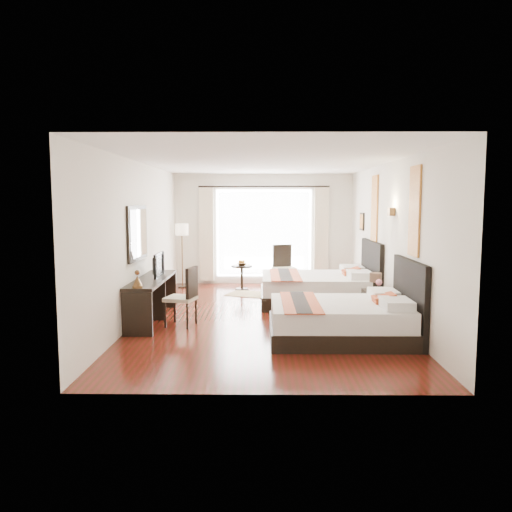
{
  "coord_description": "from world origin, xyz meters",
  "views": [
    {
      "loc": [
        -0.05,
        -8.98,
        2.08
      ],
      "look_at": [
        -0.16,
        0.11,
        1.1
      ],
      "focal_mm": 35.0,
      "sensor_mm": 36.0,
      "label": 1
    }
  ],
  "objects_px": {
    "nightstand": "(377,306)",
    "window_chair": "(284,276)",
    "table_lamp": "(376,279)",
    "television": "(155,265)",
    "fruit_bowl": "(242,264)",
    "console_desk": "(152,299)",
    "bed_far": "(320,288)",
    "bed_near": "(345,318)",
    "vase": "(379,291)",
    "floor_lamp": "(182,234)",
    "desk_chair": "(182,308)",
    "side_table": "(242,277)"
  },
  "relations": [
    {
      "from": "console_desk",
      "to": "fruit_bowl",
      "type": "xyz_separation_m",
      "value": [
        1.46,
        3.14,
        0.24
      ]
    },
    {
      "from": "television",
      "to": "desk_chair",
      "type": "distance_m",
      "value": 1.05
    },
    {
      "from": "table_lamp",
      "to": "window_chair",
      "type": "xyz_separation_m",
      "value": [
        -1.48,
        3.11,
        -0.41
      ]
    },
    {
      "from": "bed_near",
      "to": "vase",
      "type": "xyz_separation_m",
      "value": [
        0.74,
        1.01,
        0.25
      ]
    },
    {
      "from": "console_desk",
      "to": "side_table",
      "type": "relative_size",
      "value": 3.75
    },
    {
      "from": "bed_far",
      "to": "console_desk",
      "type": "height_order",
      "value": "bed_far"
    },
    {
      "from": "console_desk",
      "to": "window_chair",
      "type": "distance_m",
      "value": 4.08
    },
    {
      "from": "bed_far",
      "to": "floor_lamp",
      "type": "relative_size",
      "value": 1.47
    },
    {
      "from": "nightstand",
      "to": "floor_lamp",
      "type": "height_order",
      "value": "floor_lamp"
    },
    {
      "from": "table_lamp",
      "to": "fruit_bowl",
      "type": "relative_size",
      "value": 1.5
    },
    {
      "from": "window_chair",
      "to": "television",
      "type": "bearing_deg",
      "value": -54.03
    },
    {
      "from": "television",
      "to": "console_desk",
      "type": "bearing_deg",
      "value": 174.39
    },
    {
      "from": "bed_far",
      "to": "desk_chair",
      "type": "bearing_deg",
      "value": -143.56
    },
    {
      "from": "nightstand",
      "to": "console_desk",
      "type": "xyz_separation_m",
      "value": [
        -3.97,
        -0.02,
        0.11
      ]
    },
    {
      "from": "bed_far",
      "to": "floor_lamp",
      "type": "bearing_deg",
      "value": 148.18
    },
    {
      "from": "television",
      "to": "side_table",
      "type": "height_order",
      "value": "television"
    },
    {
      "from": "nightstand",
      "to": "floor_lamp",
      "type": "distance_m",
      "value": 5.36
    },
    {
      "from": "table_lamp",
      "to": "desk_chair",
      "type": "xyz_separation_m",
      "value": [
        -3.37,
        -0.51,
        -0.42
      ]
    },
    {
      "from": "bed_far",
      "to": "nightstand",
      "type": "distance_m",
      "value": 1.69
    },
    {
      "from": "console_desk",
      "to": "window_chair",
      "type": "relative_size",
      "value": 2.07
    },
    {
      "from": "table_lamp",
      "to": "television",
      "type": "relative_size",
      "value": 0.46
    },
    {
      "from": "bed_near",
      "to": "television",
      "type": "height_order",
      "value": "bed_near"
    },
    {
      "from": "nightstand",
      "to": "bed_far",
      "type": "bearing_deg",
      "value": 119.14
    },
    {
      "from": "nightstand",
      "to": "television",
      "type": "height_order",
      "value": "television"
    },
    {
      "from": "vase",
      "to": "bed_near",
      "type": "bearing_deg",
      "value": -126.23
    },
    {
      "from": "nightstand",
      "to": "vase",
      "type": "height_order",
      "value": "vase"
    },
    {
      "from": "bed_near",
      "to": "floor_lamp",
      "type": "height_order",
      "value": "floor_lamp"
    },
    {
      "from": "television",
      "to": "nightstand",
      "type": "bearing_deg",
      "value": -92.45
    },
    {
      "from": "bed_near",
      "to": "side_table",
      "type": "relative_size",
      "value": 3.68
    },
    {
      "from": "desk_chair",
      "to": "bed_near",
      "type": "bearing_deg",
      "value": 177.51
    },
    {
      "from": "console_desk",
      "to": "bed_far",
      "type": "bearing_deg",
      "value": 25.44
    },
    {
      "from": "console_desk",
      "to": "side_table",
      "type": "xyz_separation_m",
      "value": [
        1.46,
        3.15,
        -0.08
      ]
    },
    {
      "from": "bed_near",
      "to": "console_desk",
      "type": "height_order",
      "value": "bed_near"
    },
    {
      "from": "television",
      "to": "fruit_bowl",
      "type": "relative_size",
      "value": 3.3
    },
    {
      "from": "bed_near",
      "to": "table_lamp",
      "type": "xyz_separation_m",
      "value": [
        0.74,
        1.28,
        0.42
      ]
    },
    {
      "from": "fruit_bowl",
      "to": "side_table",
      "type": "bearing_deg",
      "value": 68.81
    },
    {
      "from": "bed_far",
      "to": "desk_chair",
      "type": "relative_size",
      "value": 2.28
    },
    {
      "from": "table_lamp",
      "to": "console_desk",
      "type": "distance_m",
      "value": 3.98
    },
    {
      "from": "table_lamp",
      "to": "desk_chair",
      "type": "height_order",
      "value": "desk_chair"
    },
    {
      "from": "nightstand",
      "to": "console_desk",
      "type": "height_order",
      "value": "console_desk"
    },
    {
      "from": "console_desk",
      "to": "side_table",
      "type": "distance_m",
      "value": 3.47
    },
    {
      "from": "nightstand",
      "to": "window_chair",
      "type": "relative_size",
      "value": 0.52
    },
    {
      "from": "window_chair",
      "to": "table_lamp",
      "type": "bearing_deg",
      "value": 10.46
    },
    {
      "from": "bed_near",
      "to": "bed_far",
      "type": "height_order",
      "value": "bed_far"
    },
    {
      "from": "nightstand",
      "to": "table_lamp",
      "type": "relative_size",
      "value": 1.64
    },
    {
      "from": "window_chair",
      "to": "fruit_bowl",
      "type": "bearing_deg",
      "value": -99.99
    },
    {
      "from": "bed_far",
      "to": "desk_chair",
      "type": "height_order",
      "value": "bed_far"
    },
    {
      "from": "television",
      "to": "floor_lamp",
      "type": "bearing_deg",
      "value": 0.67
    },
    {
      "from": "nightstand",
      "to": "side_table",
      "type": "xyz_separation_m",
      "value": [
        -2.51,
        3.13,
        0.03
      ]
    },
    {
      "from": "table_lamp",
      "to": "fruit_bowl",
      "type": "xyz_separation_m",
      "value": [
        -2.5,
        3.02,
        -0.12
      ]
    }
  ]
}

